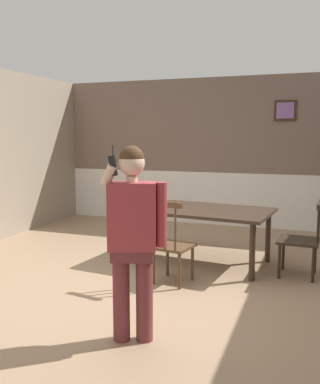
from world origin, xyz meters
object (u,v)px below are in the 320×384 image
(dining_table, at_px, (201,214))
(person_figure, at_px, (133,233))
(chair_by_doorway, at_px, (302,239))
(chair_near_window, at_px, (172,244))

(dining_table, height_order, person_figure, person_figure)
(chair_by_doorway, distance_m, person_figure, 2.55)
(chair_by_doorway, relative_size, person_figure, 0.57)
(chair_by_doorway, bearing_deg, chair_near_window, 121.84)
(dining_table, bearing_deg, chair_by_doorway, -6.28)
(dining_table, relative_size, chair_by_doorway, 2.08)
(chair_by_doorway, xyz_separation_m, person_figure, (-1.26, -2.17, 0.46))
(dining_table, xyz_separation_m, chair_near_window, (-0.10, -0.91, -0.20))
(person_figure, bearing_deg, chair_near_window, -103.32)
(person_figure, bearing_deg, dining_table, -108.07)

